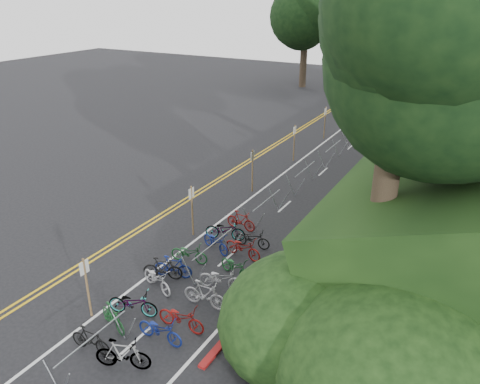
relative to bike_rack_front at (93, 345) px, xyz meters
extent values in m
plane|color=black|center=(-2.74, 3.45, -0.79)|extent=(120.00, 120.00, 0.00)
cube|color=gold|center=(-4.89, 13.45, -0.79)|extent=(0.12, 80.00, 0.01)
cube|color=gold|center=(-4.59, 13.45, -0.79)|extent=(0.12, 80.00, 0.01)
cube|color=silver|center=(-1.74, 13.45, -0.79)|extent=(0.12, 80.00, 0.01)
cube|color=silver|center=(2.46, 13.45, -0.79)|extent=(0.12, 80.00, 0.01)
cube|color=silver|center=(0.36, 1.45, -0.79)|extent=(0.10, 1.60, 0.01)
cube|color=silver|center=(0.36, 7.45, -0.79)|extent=(0.10, 1.60, 0.01)
cube|color=silver|center=(0.36, 13.45, -0.79)|extent=(0.10, 1.60, 0.01)
cube|color=silver|center=(0.36, 19.45, -0.79)|extent=(0.10, 1.60, 0.01)
cube|color=silver|center=(0.36, 25.45, -0.79)|extent=(0.10, 1.60, 0.01)
cube|color=silver|center=(0.36, 31.45, -0.79)|extent=(0.10, 1.60, 0.01)
cube|color=silver|center=(0.36, 37.45, -0.79)|extent=(0.10, 1.60, 0.01)
cube|color=maroon|center=(2.96, 15.45, -0.74)|extent=(0.25, 28.00, 0.10)
cube|color=#382819|center=(3.66, 25.45, -0.71)|extent=(1.40, 44.00, 0.16)
ellipsoid|color=#284C19|center=(4.46, 6.45, 0.25)|extent=(2.00, 2.80, 1.60)
ellipsoid|color=#284C19|center=(5.26, 11.45, 0.76)|extent=(2.60, 3.64, 2.08)
ellipsoid|color=#284C19|center=(6.46, 17.45, 1.20)|extent=(2.20, 3.08, 1.76)
ellipsoid|color=#284C19|center=(5.06, 23.45, 0.77)|extent=(3.00, 4.20, 2.40)
ellipsoid|color=#284C19|center=(5.76, 29.45, 0.93)|extent=(2.40, 3.36, 1.92)
ellipsoid|color=#284C19|center=(7.06, 33.45, 1.62)|extent=(2.80, 3.92, 2.24)
ellipsoid|color=#284C19|center=(4.26, 9.45, 0.11)|extent=(1.80, 2.52, 1.44)
ellipsoid|color=#284C19|center=(7.26, 21.45, 1.81)|extent=(3.20, 4.48, 2.56)
ellipsoid|color=black|center=(5.26, 3.95, 0.42)|extent=(5.28, 6.16, 3.52)
ellipsoid|color=black|center=(8.26, 2.95, 0.64)|extent=(6.24, 7.28, 4.16)
cylinder|color=#2D2319|center=(6.76, 6.45, 3.23)|extent=(0.80, 0.80, 5.66)
ellipsoid|color=black|center=(6.76, 6.45, 8.38)|extent=(7.74, 7.74, 7.35)
cylinder|color=#2D2319|center=(8.26, 15.45, 4.97)|extent=(0.85, 0.85, 6.53)
cylinder|color=#2D2319|center=(-11.74, 45.45, 2.03)|extent=(0.80, 0.80, 5.66)
ellipsoid|color=black|center=(-11.74, 45.45, 7.18)|extent=(7.74, 7.74, 7.35)
cylinder|color=#2D2319|center=(-8.74, 53.45, 1.82)|extent=(0.78, 0.78, 5.22)
ellipsoid|color=black|center=(-8.74, 53.45, 6.46)|extent=(6.77, 6.77, 6.43)
cylinder|color=gray|center=(0.00, 0.00, 0.27)|extent=(0.05, 2.89, 0.05)
cylinder|color=gray|center=(-0.28, -1.35, -0.26)|extent=(0.54, 0.04, 1.05)
cylinder|color=gray|center=(0.28, -1.35, -0.26)|extent=(0.54, 0.04, 1.05)
cylinder|color=gray|center=(-0.28, 1.35, -0.26)|extent=(0.54, 0.04, 1.05)
cylinder|color=gray|center=(0.28, 1.35, -0.26)|extent=(0.54, 0.04, 1.05)
cylinder|color=gray|center=(0.26, 6.45, 0.36)|extent=(0.05, 3.00, 0.05)
cylinder|color=gray|center=(-0.02, 5.05, -0.22)|extent=(0.58, 0.04, 1.13)
cylinder|color=gray|center=(0.54, 5.05, -0.22)|extent=(0.58, 0.04, 1.13)
cylinder|color=gray|center=(-0.02, 7.85, -0.22)|extent=(0.58, 0.04, 1.13)
cylinder|color=gray|center=(0.54, 7.85, -0.22)|extent=(0.58, 0.04, 1.13)
cylinder|color=gray|center=(0.26, 11.45, 0.36)|extent=(0.05, 3.00, 0.05)
cylinder|color=gray|center=(-0.02, 10.05, -0.22)|extent=(0.58, 0.04, 1.13)
cylinder|color=gray|center=(0.54, 10.05, -0.22)|extent=(0.58, 0.04, 1.13)
cylinder|color=gray|center=(-0.02, 12.85, -0.22)|extent=(0.58, 0.04, 1.13)
cylinder|color=gray|center=(0.54, 12.85, -0.22)|extent=(0.58, 0.04, 1.13)
cylinder|color=gray|center=(0.26, 16.45, 0.36)|extent=(0.05, 3.00, 0.05)
cylinder|color=gray|center=(-0.02, 15.05, -0.22)|extent=(0.58, 0.04, 1.13)
cylinder|color=gray|center=(0.54, 15.05, -0.22)|extent=(0.58, 0.04, 1.13)
cylinder|color=gray|center=(-0.02, 17.85, -0.22)|extent=(0.58, 0.04, 1.13)
cylinder|color=gray|center=(0.54, 17.85, -0.22)|extent=(0.58, 0.04, 1.13)
cylinder|color=gray|center=(0.26, 21.45, 0.36)|extent=(0.05, 3.00, 0.05)
cylinder|color=gray|center=(-0.02, 20.05, -0.22)|extent=(0.58, 0.04, 1.13)
cylinder|color=gray|center=(0.54, 20.05, -0.22)|extent=(0.58, 0.04, 1.13)
cylinder|color=gray|center=(-0.02, 22.85, -0.22)|extent=(0.58, 0.04, 1.13)
cylinder|color=gray|center=(0.54, 22.85, -0.22)|extent=(0.58, 0.04, 1.13)
cylinder|color=gray|center=(0.26, 26.45, 0.36)|extent=(0.05, 3.00, 0.05)
cylinder|color=gray|center=(-0.02, 25.05, -0.22)|extent=(0.58, 0.04, 1.13)
cylinder|color=gray|center=(0.54, 25.05, -0.22)|extent=(0.58, 0.04, 1.13)
cylinder|color=gray|center=(-0.02, 27.85, -0.22)|extent=(0.58, 0.04, 1.13)
cylinder|color=gray|center=(0.54, 27.85, -0.22)|extent=(0.58, 0.04, 1.13)
cylinder|color=brown|center=(-1.89, 1.68, 0.39)|extent=(0.08, 0.08, 2.37)
cube|color=silver|center=(-1.89, 1.68, 1.22)|extent=(0.02, 0.40, 0.50)
cylinder|color=brown|center=(-2.14, 8.45, 0.46)|extent=(0.08, 0.08, 2.50)
cube|color=silver|center=(-2.14, 8.45, 1.36)|extent=(0.02, 0.40, 0.50)
cylinder|color=brown|center=(-2.14, 14.45, 0.46)|extent=(0.08, 0.08, 2.50)
cube|color=silver|center=(-2.14, 14.45, 1.36)|extent=(0.02, 0.40, 0.50)
cylinder|color=brown|center=(-2.14, 20.45, 0.46)|extent=(0.08, 0.08, 2.50)
cube|color=silver|center=(-2.14, 20.45, 1.36)|extent=(0.02, 0.40, 0.50)
cylinder|color=brown|center=(-2.14, 26.45, 0.46)|extent=(0.08, 0.08, 2.50)
cube|color=silver|center=(-2.14, 26.45, 1.36)|extent=(0.02, 0.40, 0.50)
imported|color=black|center=(-1.09, 4.80, -0.30)|extent=(1.03, 1.68, 0.98)
imported|color=black|center=(-0.56, 0.39, -0.33)|extent=(0.56, 1.56, 0.92)
imported|color=slate|center=(0.87, 0.34, -0.26)|extent=(1.11, 1.85, 1.07)
imported|color=#144C1E|center=(-0.71, 1.57, -0.33)|extent=(0.93, 1.60, 0.93)
imported|color=navy|center=(1.10, 1.85, -0.33)|extent=(0.63, 1.76, 0.92)
imported|color=slate|center=(-0.62, 2.48, -0.30)|extent=(1.13, 1.97, 0.98)
imported|color=maroon|center=(1.34, 2.68, -0.32)|extent=(0.72, 1.83, 0.95)
imported|color=#9E9EA3|center=(-0.84, 4.12, -0.32)|extent=(1.17, 1.90, 0.94)
imported|color=#9E9EA3|center=(1.37, 4.12, -0.27)|extent=(0.60, 1.78, 1.05)
imported|color=navy|center=(-0.80, 5.10, -0.31)|extent=(0.91, 1.66, 0.96)
imported|color=#9E9EA3|center=(1.30, 5.35, -0.32)|extent=(1.05, 1.91, 0.95)
imported|color=#144C1E|center=(-0.90, 6.36, -0.35)|extent=(0.88, 1.76, 0.88)
imported|color=#144C1E|center=(1.35, 6.38, -0.35)|extent=(1.10, 1.79, 0.89)
imported|color=navy|center=(-0.41, 7.72, -0.34)|extent=(1.18, 1.83, 0.91)
imported|color=maroon|center=(0.90, 7.83, -0.31)|extent=(0.87, 1.90, 0.96)
imported|color=slate|center=(-0.58, 8.81, -0.30)|extent=(1.16, 1.99, 0.99)
imported|color=black|center=(0.85, 8.79, -0.35)|extent=(0.77, 1.73, 0.88)
imported|color=maroon|center=(-0.42, 10.03, -0.32)|extent=(0.54, 1.60, 0.95)
camera|label=1|loc=(9.38, -7.58, 9.92)|focal=35.00mm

